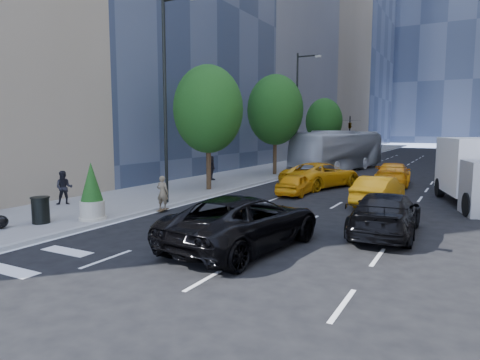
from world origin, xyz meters
The scene contains 22 objects.
ground centered at (0.00, 0.00, 0.00)m, with size 160.00×160.00×0.00m, color black.
sidewalk_left centered at (-9.00, 30.00, 0.07)m, with size 6.00×120.00×0.15m, color slate.
tower_left_end centered at (-22.00, 92.00, 30.00)m, with size 20.00×28.00×60.00m, color #333B4F.
lamp_near centered at (-6.32, 4.00, 5.81)m, with size 2.13×0.22×10.00m.
lamp_far centered at (-6.32, 22.00, 5.81)m, with size 2.13×0.22×10.00m.
tree_near centered at (-7.20, 9.00, 4.97)m, with size 4.20×4.20×7.46m.
tree_mid centered at (-7.20, 19.00, 5.32)m, with size 4.50×4.50×7.99m.
tree_far centered at (-7.20, 32.00, 4.62)m, with size 3.90×3.90×6.92m.
traffic_signal centered at (-6.40, 40.00, 4.23)m, with size 2.48×0.53×5.20m.
skateboarder centered at (-5.60, 2.53, 0.79)m, with size 0.57×0.38×1.57m, color brown.
black_sedan_lincoln centered at (0.50, -1.00, 0.86)m, with size 2.84×6.17×1.71m, color black.
black_sedan_mercedes centered at (4.20, 2.90, 0.78)m, with size 2.17×5.34×1.55m, color black.
taxi_a centered at (-2.00, 10.25, 0.64)m, with size 1.50×3.73×1.27m, color orange.
taxi_b centered at (2.84, 9.00, 0.74)m, with size 1.57×4.49×1.48m, color orange.
taxi_c centered at (-1.75, 14.14, 0.82)m, with size 2.72×5.90×1.64m, color orange.
taxi_d centered at (2.24, 17.45, 0.77)m, with size 2.16×5.32×1.54m, color #FF9B0D.
city_bus centered at (-3.82, 25.98, 1.83)m, with size 3.07×13.14×3.66m, color #B1B4B8.
box_truck centered at (7.12, 11.26, 1.70)m, with size 4.26×7.41×3.35m.
pedestrian_a centered at (-10.48, 1.12, 0.98)m, with size 0.80×0.63×1.65m, color black.
pedestrian_b centered at (-9.47, 13.01, 1.01)m, with size 1.01×0.42×1.72m, color black.
trash_can centered at (-7.86, -2.15, 0.65)m, with size 0.66×0.66×0.99m, color black.
planter_shrub centered at (-6.60, -0.72, 1.26)m, with size 0.97×0.97×2.34m.
Camera 1 is at (6.74, -12.89, 3.81)m, focal length 32.00 mm.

